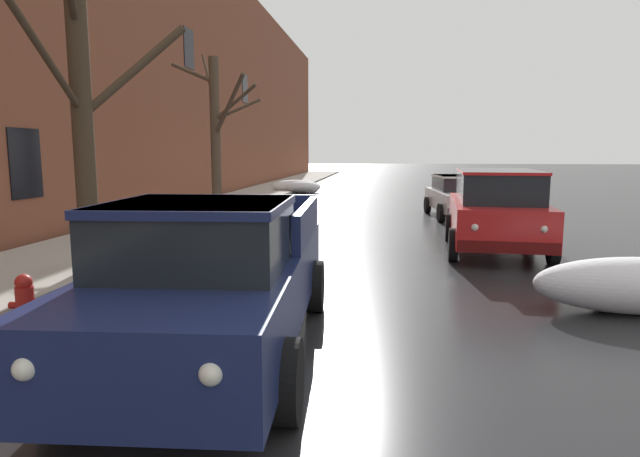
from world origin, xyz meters
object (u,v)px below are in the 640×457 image
sedan_white_parked_kerbside_mid (459,195)px  fire_hydrant (25,302)px  bare_tree_mid_block (216,133)px  pickup_truck_darkblue_approaching_near_lane (217,277)px  bare_tree_second_along_sidewalk (84,99)px  suv_red_parked_kerbside_close (496,207)px

sedan_white_parked_kerbside_mid → fire_hydrant: bearing=-118.7°
bare_tree_mid_block → fire_hydrant: bare_tree_mid_block is taller
bare_tree_mid_block → fire_hydrant: 10.21m
bare_tree_mid_block → pickup_truck_darkblue_approaching_near_lane: 11.12m
pickup_truck_darkblue_approaching_near_lane → sedan_white_parked_kerbside_mid: pickup_truck_darkblue_approaching_near_lane is taller
bare_tree_mid_block → fire_hydrant: size_ratio=7.48×
bare_tree_second_along_sidewalk → bare_tree_mid_block: size_ratio=1.23×
suv_red_parked_kerbside_close → fire_hydrant: bearing=-137.7°
pickup_truck_darkblue_approaching_near_lane → sedan_white_parked_kerbside_mid: (4.23, 13.17, -0.13)m
pickup_truck_darkblue_approaching_near_lane → sedan_white_parked_kerbside_mid: bearing=72.2°
bare_tree_second_along_sidewalk → fire_hydrant: (0.59, -2.65, -2.74)m
sedan_white_parked_kerbside_mid → bare_tree_second_along_sidewalk: bearing=-126.9°
suv_red_parked_kerbside_close → sedan_white_parked_kerbside_mid: suv_red_parked_kerbside_close is taller
bare_tree_mid_block → pickup_truck_darkblue_approaching_near_lane: (3.31, -10.45, -1.88)m
bare_tree_second_along_sidewalk → pickup_truck_darkblue_approaching_near_lane: size_ratio=1.21×
sedan_white_parked_kerbside_mid → fire_hydrant: size_ratio=6.01×
pickup_truck_darkblue_approaching_near_lane → suv_red_parked_kerbside_close: size_ratio=1.21×
bare_tree_second_along_sidewalk → sedan_white_parked_kerbside_mid: 12.70m
pickup_truck_darkblue_approaching_near_lane → suv_red_parked_kerbside_close: (4.25, 6.85, 0.11)m
bare_tree_mid_block → suv_red_parked_kerbside_close: bare_tree_mid_block is taller
suv_red_parked_kerbside_close → fire_hydrant: size_ratio=6.32×
bare_tree_mid_block → suv_red_parked_kerbside_close: size_ratio=1.18×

